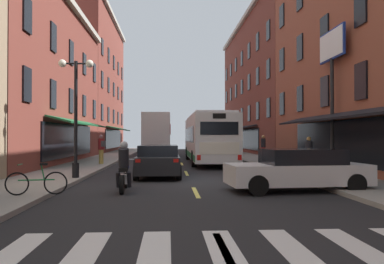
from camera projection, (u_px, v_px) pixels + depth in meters
ground_plane at (190, 181)px, 15.97m from camera, size 34.80×80.00×0.10m
lane_centre_dashes at (190, 181)px, 15.72m from camera, size 0.14×73.90×0.01m
crosswalk_near at (226, 253)px, 5.99m from camera, size 7.10×2.80×0.01m
sidewalk_left at (45, 179)px, 15.60m from camera, size 3.00×80.00×0.14m
sidewalk_right at (328, 178)px, 16.33m from camera, size 3.00×80.00×0.14m
billboard_sign at (332, 64)px, 18.66m from camera, size 0.40×2.73×6.88m
transit_bus at (208, 138)px, 26.36m from camera, size 2.66×11.79×3.27m
box_truck at (157, 135)px, 35.50m from camera, size 2.52×7.46×3.88m
sedan_near at (162, 146)px, 47.03m from camera, size 1.91×4.47×1.35m
sedan_mid at (298, 170)px, 12.79m from camera, size 4.73×2.23×1.40m
sedan_far at (158, 160)px, 17.47m from camera, size 1.99×4.64×1.43m
motorcycle_rider at (124, 170)px, 12.74m from camera, size 0.62×2.07×1.66m
bicycle_near at (37, 182)px, 11.01m from camera, size 1.71×0.48×0.91m
pedestrian_near at (101, 148)px, 23.65m from camera, size 0.49×0.50×1.80m
pedestrian_mid at (309, 152)px, 19.82m from camera, size 0.36×0.36×1.67m
pedestrian_far at (263, 146)px, 29.55m from camera, size 0.36×0.36×1.78m
street_lamp_twin at (76, 112)px, 15.71m from camera, size 1.42×0.32×4.83m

